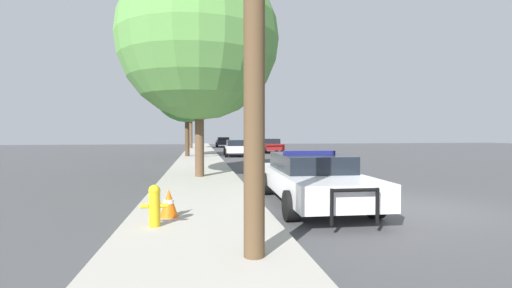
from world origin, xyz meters
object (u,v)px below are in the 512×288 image
car_background_distant (223,142)px  car_background_oncoming (271,145)px  fire_hydrant (155,204)px  car_background_midblock (236,148)px  tree_sidewalk_mid (187,88)px  traffic_light (220,105)px  tree_sidewalk_near (199,40)px  police_car (311,177)px  tree_sidewalk_far (191,106)px  traffic_cone (169,203)px

car_background_distant → car_background_oncoming: size_ratio=0.96×
fire_hydrant → car_background_midblock: 21.98m
fire_hydrant → car_background_oncoming: (7.78, 26.43, 0.18)m
tree_sidewalk_mid → car_background_oncoming: bearing=37.1°
traffic_light → tree_sidewalk_near: size_ratio=0.63×
car_background_distant → tree_sidewalk_mid: (-4.27, -22.07, 4.67)m
police_car → tree_sidewalk_far: bearing=-81.2°
fire_hydrant → tree_sidewalk_near: size_ratio=0.09×
traffic_light → car_background_distant: size_ratio=1.23×
tree_sidewalk_near → car_background_midblock: bearing=78.2°
traffic_cone → police_car: bearing=21.1°
police_car → car_background_distant: police_car is taller
tree_sidewalk_far → tree_sidewalk_mid: size_ratio=0.87×
police_car → car_background_oncoming: 24.68m
car_background_midblock → car_background_oncoming: bearing=51.9°
car_background_distant → car_background_oncoming: car_background_distant is taller
traffic_light → car_background_oncoming: 9.96m
police_car → car_background_midblock: bearing=-88.1°
car_background_midblock → tree_sidewalk_near: (-2.97, -14.22, 4.86)m
car_background_midblock → tree_sidewalk_far: size_ratio=0.58×
police_car → tree_sidewalk_far: size_ratio=0.78×
car_background_midblock → tree_sidewalk_near: tree_sidewalk_near is taller
police_car → traffic_light: traffic_light is taller
fire_hydrant → tree_sidewalk_near: 9.02m
traffic_light → tree_sidewalk_near: tree_sidewalk_near is taller
police_car → tree_sidewalk_mid: size_ratio=0.68×
traffic_cone → tree_sidewalk_near: bearing=84.6°
traffic_light → tree_sidewalk_far: size_ratio=0.79×
car_background_oncoming → tree_sidewalk_mid: bearing=38.6°
tree_sidewalk_near → tree_sidewalk_mid: bearing=94.1°
police_car → tree_sidewalk_far: tree_sidewalk_far is taller
traffic_light → traffic_cone: traffic_light is taller
car_background_oncoming → tree_sidewalk_far: bearing=-47.0°
fire_hydrant → tree_sidewalk_mid: size_ratio=0.10×
car_background_oncoming → tree_sidewalk_near: size_ratio=0.53×
traffic_cone → car_background_midblock: bearing=80.2°
tree_sidewalk_near → tree_sidewalk_far: bearing=92.0°
tree_sidewalk_far → tree_sidewalk_mid: (0.06, -14.97, 0.20)m
traffic_light → traffic_cone: bearing=-96.7°
fire_hydrant → tree_sidewalk_far: size_ratio=0.11×
police_car → car_background_midblock: (0.08, 19.56, 0.01)m
tree_sidewalk_far → tree_sidewalk_near: bearing=-88.0°
fire_hydrant → car_background_distant: (4.16, 42.54, 0.20)m
fire_hydrant → tree_sidewalk_near: tree_sidewalk_near is taller
police_car → fire_hydrant: 4.27m
car_background_midblock → tree_sidewalk_mid: 6.22m
car_background_distant → car_background_midblock: 20.89m
traffic_light → tree_sidewalk_mid: (-2.42, 1.68, 1.41)m
fire_hydrant → tree_sidewalk_mid: tree_sidewalk_mid is taller
car_background_oncoming → tree_sidewalk_near: tree_sidewalk_near is taller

